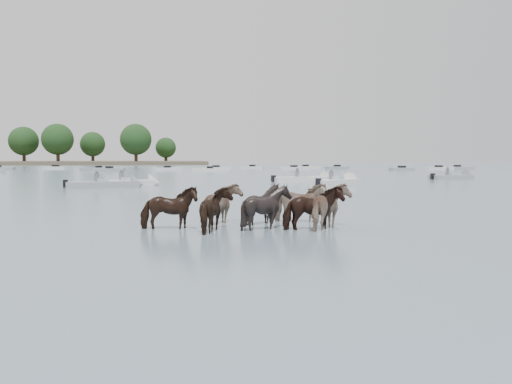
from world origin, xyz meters
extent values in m
plane|color=slate|center=(0.00, 0.00, 0.00)|extent=(400.00, 400.00, 0.00)
imported|color=black|center=(-1.31, -0.22, 0.62)|extent=(1.92, 0.97, 1.57)
imported|color=#806B56|center=(0.54, 0.78, 0.61)|extent=(1.60, 1.78, 1.57)
imported|color=black|center=(1.93, 0.72, 0.61)|extent=(1.53, 1.39, 1.57)
imported|color=gray|center=(3.29, 0.87, 0.62)|extent=(2.03, 1.29, 1.59)
imported|color=black|center=(0.19, -0.94, 0.60)|extent=(1.48, 1.67, 1.55)
imported|color=black|center=(1.78, -0.71, 0.63)|extent=(1.85, 1.77, 1.61)
imported|color=black|center=(3.19, -1.15, 0.62)|extent=(1.92, 0.95, 1.59)
imported|color=gray|center=(3.92, -0.93, 0.65)|extent=(1.75, 1.92, 1.63)
sphere|color=black|center=(8.80, 18.36, 0.12)|extent=(0.44, 0.44, 0.44)
cube|color=black|center=(8.55, 18.36, 0.02)|extent=(0.50, 0.22, 0.18)
cube|color=silver|center=(-4.64, 25.89, 0.20)|extent=(4.40, 1.64, 0.55)
cone|color=silver|center=(-2.45, 25.91, 0.20)|extent=(0.92, 1.61, 1.60)
cube|color=#99ADB7|center=(-4.64, 25.89, 0.55)|extent=(0.81, 1.13, 0.35)
cube|color=black|center=(-6.84, 25.87, 0.35)|extent=(0.35, 0.35, 0.60)
cylinder|color=#595966|center=(-5.04, 25.89, 0.75)|extent=(0.36, 0.36, 0.70)
sphere|color=#595966|center=(-5.04, 25.89, 1.20)|extent=(0.24, 0.24, 0.24)
cube|color=gray|center=(-6.26, 23.75, 0.20)|extent=(5.47, 2.71, 0.55)
cone|color=gray|center=(-3.70, 24.33, 0.20)|extent=(1.23, 1.76, 1.60)
cube|color=#99ADB7|center=(-6.26, 23.75, 0.55)|extent=(1.03, 1.27, 0.35)
cube|color=black|center=(-8.82, 23.18, 0.35)|extent=(0.42, 0.42, 0.60)
cylinder|color=#595966|center=(-6.66, 23.75, 0.75)|extent=(0.36, 0.36, 0.70)
sphere|color=#595966|center=(-6.66, 23.75, 1.20)|extent=(0.24, 0.24, 0.24)
cube|color=silver|center=(10.93, 30.60, 0.20)|extent=(6.14, 3.26, 0.55)
cone|color=silver|center=(13.77, 31.46, 0.20)|extent=(1.33, 1.79, 1.60)
cube|color=#99ADB7|center=(10.93, 30.60, 0.55)|extent=(1.09, 1.30, 0.35)
cube|color=black|center=(8.09, 29.73, 0.35)|extent=(0.44, 0.44, 0.60)
cylinder|color=#595966|center=(10.53, 30.60, 0.75)|extent=(0.36, 0.36, 0.70)
sphere|color=#595966|center=(10.53, 30.60, 1.20)|extent=(0.24, 0.24, 0.24)
cube|color=silver|center=(12.28, 24.41, 0.20)|extent=(5.11, 4.82, 0.55)
cone|color=silver|center=(14.30, 26.23, 0.20)|extent=(1.74, 1.79, 1.60)
cube|color=#99ADB7|center=(12.28, 24.41, 0.55)|extent=(1.34, 1.37, 0.35)
cube|color=black|center=(10.26, 22.60, 0.35)|extent=(0.49, 0.49, 0.60)
cylinder|color=#595966|center=(11.88, 24.41, 0.75)|extent=(0.36, 0.36, 0.70)
sphere|color=#595966|center=(11.88, 24.41, 1.20)|extent=(0.24, 0.24, 0.24)
cube|color=gray|center=(27.42, 32.98, 0.20)|extent=(4.70, 2.28, 0.55)
cone|color=gray|center=(29.65, 33.33, 0.20)|extent=(1.14, 1.72, 1.60)
cube|color=#99ADB7|center=(27.42, 32.98, 0.55)|extent=(0.96, 1.23, 0.35)
cube|color=black|center=(25.20, 32.64, 0.35)|extent=(0.40, 0.40, 0.60)
cylinder|color=#595966|center=(27.02, 32.98, 0.75)|extent=(0.36, 0.36, 0.70)
sphere|color=#595966|center=(27.02, 32.98, 1.20)|extent=(0.24, 0.24, 0.24)
cube|color=silver|center=(-22.10, 85.42, 0.22)|extent=(4.77, 3.01, 0.60)
cube|color=black|center=(-22.10, 85.42, 0.60)|extent=(1.29, 1.29, 0.50)
cube|color=gray|center=(-12.95, 74.23, 0.22)|extent=(6.07, 3.25, 0.60)
cube|color=black|center=(-12.95, 74.23, 0.60)|extent=(1.26, 1.26, 0.50)
cube|color=gray|center=(-10.65, 69.20, 0.22)|extent=(5.14, 2.64, 0.60)
cube|color=black|center=(-10.65, 69.20, 0.60)|extent=(1.21, 1.21, 0.50)
cube|color=silver|center=(-1.57, 72.32, 0.22)|extent=(5.04, 2.82, 0.60)
cube|color=black|center=(-1.57, 72.32, 0.60)|extent=(1.25, 1.25, 0.50)
cube|color=silver|center=(5.06, 65.48, 0.22)|extent=(5.71, 1.89, 0.60)
cube|color=black|center=(5.06, 65.48, 0.60)|extent=(1.07, 1.07, 0.50)
cube|color=silver|center=(6.92, 75.70, 0.22)|extent=(5.22, 2.79, 0.60)
cube|color=black|center=(6.92, 75.70, 0.60)|extent=(1.23, 1.23, 0.50)
cube|color=silver|center=(14.35, 81.41, 0.22)|extent=(4.51, 3.15, 0.60)
cube|color=black|center=(14.35, 81.41, 0.60)|extent=(1.33, 1.33, 0.50)
cube|color=silver|center=(20.66, 74.09, 0.22)|extent=(6.02, 2.70, 0.60)
cube|color=black|center=(20.66, 74.09, 0.60)|extent=(1.19, 1.19, 0.50)
cube|color=silver|center=(24.35, 80.11, 0.22)|extent=(5.89, 2.24, 0.60)
cube|color=black|center=(24.35, 80.11, 0.60)|extent=(1.12, 1.12, 0.50)
cube|color=gray|center=(29.93, 77.95, 0.22)|extent=(4.67, 2.34, 0.60)
cube|color=black|center=(29.93, 77.95, 0.60)|extent=(1.18, 1.18, 0.50)
cube|color=gray|center=(36.99, 65.28, 0.22)|extent=(4.20, 1.80, 0.60)
cube|color=black|center=(36.99, 65.28, 0.60)|extent=(1.07, 1.07, 0.50)
cube|color=silver|center=(45.55, 68.90, 0.22)|extent=(5.72, 2.54, 0.60)
cube|color=black|center=(45.55, 68.90, 0.60)|extent=(1.17, 1.17, 0.50)
cube|color=gray|center=(50.96, 72.08, 0.22)|extent=(5.90, 1.97, 0.60)
cube|color=black|center=(50.96, 72.08, 0.60)|extent=(1.08, 1.08, 0.50)
cylinder|color=#382619|center=(-44.57, 151.78, 1.96)|extent=(1.00, 1.00, 3.92)
sphere|color=black|center=(-44.57, 151.78, 7.08)|extent=(8.72, 8.72, 8.72)
cylinder|color=#382619|center=(-33.51, 145.45, 2.07)|extent=(1.00, 1.00, 4.14)
sphere|color=black|center=(-33.51, 145.45, 7.47)|extent=(9.19, 9.19, 9.19)
cylinder|color=#382619|center=(-25.18, 156.86, 1.76)|extent=(1.00, 1.00, 3.51)
sphere|color=black|center=(-25.18, 156.86, 6.34)|extent=(7.81, 7.81, 7.81)
cylinder|color=#382619|center=(-10.85, 142.06, 2.06)|extent=(1.00, 1.00, 4.13)
sphere|color=black|center=(-10.85, 142.06, 7.45)|extent=(9.17, 9.17, 9.17)
cylinder|color=#382619|center=(-2.22, 152.58, 1.45)|extent=(1.00, 1.00, 2.90)
sphere|color=black|center=(-2.22, 152.58, 5.23)|extent=(6.44, 6.44, 6.44)
camera|label=1|loc=(-1.29, -17.24, 2.32)|focal=36.96mm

